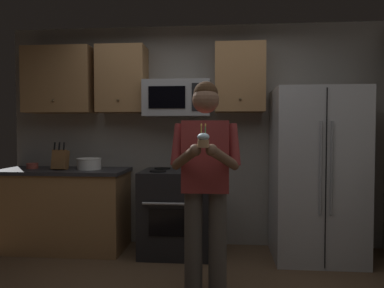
{
  "coord_description": "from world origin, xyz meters",
  "views": [
    {
      "loc": [
        0.36,
        -2.55,
        1.36
      ],
      "look_at": [
        0.11,
        0.37,
        1.25
      ],
      "focal_mm": 33.48,
      "sensor_mm": 36.0,
      "label": 1
    }
  ],
  "objects_px": {
    "microwave": "(177,99)",
    "bowl_small_colored": "(32,166)",
    "oven_range": "(176,211)",
    "person": "(205,175)",
    "refrigerator": "(316,174)",
    "bowl_large_white": "(89,163)",
    "knife_block": "(60,160)",
    "cupcake": "(203,140)"
  },
  "relations": [
    {
      "from": "bowl_large_white",
      "to": "oven_range",
      "type": "bearing_deg",
      "value": -1.27
    },
    {
      "from": "microwave",
      "to": "bowl_small_colored",
      "type": "xyz_separation_m",
      "value": [
        -1.69,
        -0.07,
        -0.77
      ]
    },
    {
      "from": "refrigerator",
      "to": "bowl_large_white",
      "type": "bearing_deg",
      "value": 178.59
    },
    {
      "from": "bowl_small_colored",
      "to": "cupcake",
      "type": "bearing_deg",
      "value": -33.87
    },
    {
      "from": "bowl_large_white",
      "to": "bowl_small_colored",
      "type": "distance_m",
      "value": 0.69
    },
    {
      "from": "microwave",
      "to": "bowl_large_white",
      "type": "xyz_separation_m",
      "value": [
        -1.0,
        -0.1,
        -0.73
      ]
    },
    {
      "from": "oven_range",
      "to": "cupcake",
      "type": "height_order",
      "value": "cupcake"
    },
    {
      "from": "bowl_large_white",
      "to": "knife_block",
      "type": "bearing_deg",
      "value": -170.73
    },
    {
      "from": "microwave",
      "to": "person",
      "type": "relative_size",
      "value": 0.42
    },
    {
      "from": "oven_range",
      "to": "knife_block",
      "type": "height_order",
      "value": "knife_block"
    },
    {
      "from": "refrigerator",
      "to": "bowl_large_white",
      "type": "height_order",
      "value": "refrigerator"
    },
    {
      "from": "refrigerator",
      "to": "knife_block",
      "type": "height_order",
      "value": "refrigerator"
    },
    {
      "from": "knife_block",
      "to": "cupcake",
      "type": "relative_size",
      "value": 1.84
    },
    {
      "from": "refrigerator",
      "to": "knife_block",
      "type": "xyz_separation_m",
      "value": [
        -2.82,
        0.01,
        0.13
      ]
    },
    {
      "from": "oven_range",
      "to": "knife_block",
      "type": "bearing_deg",
      "value": -178.72
    },
    {
      "from": "microwave",
      "to": "refrigerator",
      "type": "height_order",
      "value": "microwave"
    },
    {
      "from": "bowl_small_colored",
      "to": "person",
      "type": "bearing_deg",
      "value": -27.11
    },
    {
      "from": "refrigerator",
      "to": "person",
      "type": "height_order",
      "value": "refrigerator"
    },
    {
      "from": "oven_range",
      "to": "bowl_small_colored",
      "type": "xyz_separation_m",
      "value": [
        -1.69,
        0.05,
        0.49
      ]
    },
    {
      "from": "oven_range",
      "to": "bowl_large_white",
      "type": "bearing_deg",
      "value": 178.73
    },
    {
      "from": "oven_range",
      "to": "bowl_small_colored",
      "type": "distance_m",
      "value": 1.76
    },
    {
      "from": "oven_range",
      "to": "cupcake",
      "type": "bearing_deg",
      "value": -74.37
    },
    {
      "from": "knife_block",
      "to": "microwave",
      "type": "bearing_deg",
      "value": 6.44
    },
    {
      "from": "refrigerator",
      "to": "bowl_small_colored",
      "type": "height_order",
      "value": "refrigerator"
    },
    {
      "from": "bowl_small_colored",
      "to": "oven_range",
      "type": "bearing_deg",
      "value": -1.79
    },
    {
      "from": "oven_range",
      "to": "person",
      "type": "xyz_separation_m",
      "value": [
        0.37,
        -1.0,
        0.53
      ]
    },
    {
      "from": "microwave",
      "to": "refrigerator",
      "type": "bearing_deg",
      "value": -6.03
    },
    {
      "from": "refrigerator",
      "to": "person",
      "type": "distance_m",
      "value": 1.49
    },
    {
      "from": "bowl_large_white",
      "to": "bowl_small_colored",
      "type": "bearing_deg",
      "value": 177.46
    },
    {
      "from": "bowl_small_colored",
      "to": "cupcake",
      "type": "relative_size",
      "value": 0.78
    },
    {
      "from": "refrigerator",
      "to": "cupcake",
      "type": "xyz_separation_m",
      "value": [
        -1.13,
        -1.29,
        0.39
      ]
    },
    {
      "from": "oven_range",
      "to": "refrigerator",
      "type": "height_order",
      "value": "refrigerator"
    },
    {
      "from": "microwave",
      "to": "cupcake",
      "type": "relative_size",
      "value": 4.26
    },
    {
      "from": "bowl_large_white",
      "to": "cupcake",
      "type": "relative_size",
      "value": 1.61
    },
    {
      "from": "bowl_small_colored",
      "to": "cupcake",
      "type": "distance_m",
      "value": 2.51
    },
    {
      "from": "knife_block",
      "to": "oven_range",
      "type": "bearing_deg",
      "value": 1.28
    },
    {
      "from": "knife_block",
      "to": "person",
      "type": "distance_m",
      "value": 1.95
    },
    {
      "from": "knife_block",
      "to": "refrigerator",
      "type": "bearing_deg",
      "value": -0.2
    },
    {
      "from": "microwave",
      "to": "oven_range",
      "type": "bearing_deg",
      "value": -90.02
    },
    {
      "from": "bowl_large_white",
      "to": "bowl_small_colored",
      "type": "height_order",
      "value": "bowl_large_white"
    },
    {
      "from": "knife_block",
      "to": "cupcake",
      "type": "xyz_separation_m",
      "value": [
        1.69,
        -1.3,
        0.26
      ]
    },
    {
      "from": "oven_range",
      "to": "cupcake",
      "type": "xyz_separation_m",
      "value": [
        0.37,
        -1.33,
        0.83
      ]
    }
  ]
}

